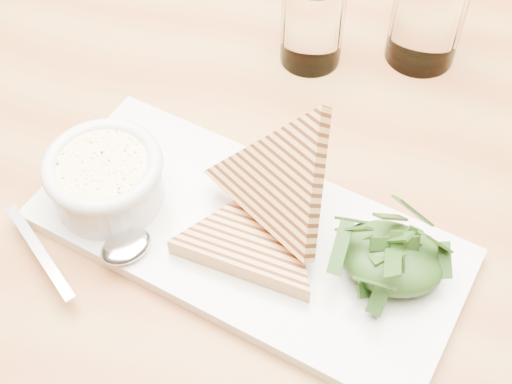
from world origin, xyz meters
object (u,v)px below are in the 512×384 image
at_px(glass_near, 313,21).
at_px(glass_far, 428,13).
at_px(platter, 248,236).
at_px(soup_bowl, 107,184).
at_px(table_top, 278,215).

bearing_deg(glass_near, glass_far, 24.86).
height_order(glass_near, glass_far, glass_far).
relative_size(platter, soup_bowl, 3.88).
relative_size(platter, glass_far, 3.28).
distance_m(platter, glass_near, 0.27).
bearing_deg(glass_far, platter, -104.31).
xyz_separation_m(table_top, platter, (-0.01, -0.05, 0.03)).
bearing_deg(platter, glass_near, 97.55).
bearing_deg(glass_near, soup_bowl, -110.22).
distance_m(soup_bowl, glass_near, 0.29).
relative_size(table_top, soup_bowl, 11.86).
distance_m(platter, soup_bowl, 0.14).
relative_size(platter, glass_near, 3.75).
distance_m(table_top, platter, 0.06).
height_order(table_top, platter, platter).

